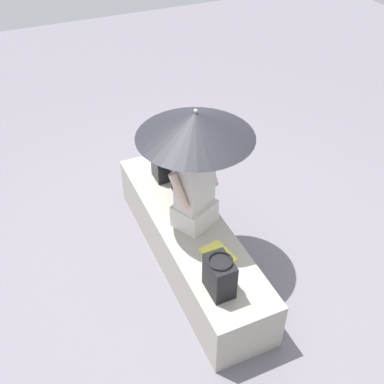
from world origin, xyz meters
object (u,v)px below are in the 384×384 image
(parasol, at_px, (195,125))
(shoulder_bag_spare, at_px, (220,276))
(tote_bag_canvas, at_px, (180,183))
(person_seated, at_px, (195,189))
(magazine, at_px, (218,254))
(handbag_black, at_px, (161,166))

(parasol, distance_m, shoulder_bag_spare, 1.18)
(tote_bag_canvas, bearing_deg, parasol, 179.95)
(person_seated, relative_size, shoulder_bag_spare, 2.67)
(shoulder_bag_spare, xyz_separation_m, magazine, (0.33, -0.16, -0.16))
(tote_bag_canvas, height_order, magazine, tote_bag_canvas)
(person_seated, distance_m, handbag_black, 0.77)
(tote_bag_canvas, bearing_deg, shoulder_bag_spare, 171.21)
(shoulder_bag_spare, height_order, magazine, shoulder_bag_spare)
(handbag_black, xyz_separation_m, shoulder_bag_spare, (-1.51, 0.11, 0.02))
(parasol, xyz_separation_m, tote_bag_canvas, (0.34, -0.00, -0.82))
(tote_bag_canvas, distance_m, magazine, 0.88)
(parasol, xyz_separation_m, magazine, (-0.53, 0.03, -0.95))
(person_seated, xyz_separation_m, parasol, (0.09, -0.04, 0.56))
(handbag_black, height_order, magazine, handbag_black)
(person_seated, height_order, tote_bag_canvas, person_seated)
(parasol, distance_m, handbag_black, 1.04)
(person_seated, xyz_separation_m, magazine, (-0.44, -0.02, -0.38))
(person_seated, height_order, magazine, person_seated)
(person_seated, relative_size, handbag_black, 2.94)
(parasol, xyz_separation_m, handbag_black, (0.65, 0.08, -0.80))
(parasol, xyz_separation_m, shoulder_bag_spare, (-0.86, 0.19, -0.79))
(handbag_black, distance_m, tote_bag_canvas, 0.32)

